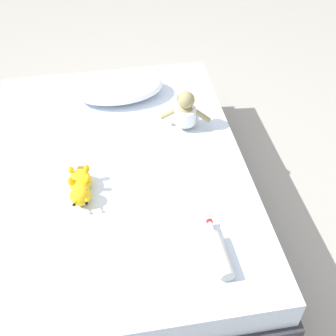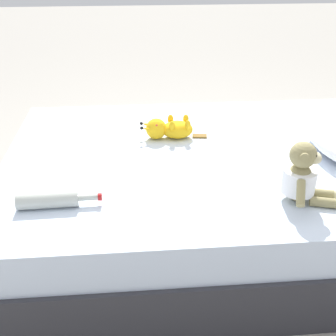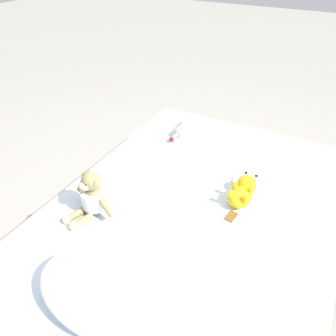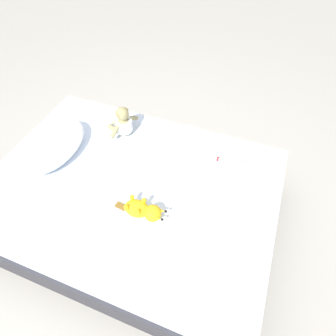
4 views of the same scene
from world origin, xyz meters
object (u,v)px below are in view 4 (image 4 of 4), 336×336
at_px(plush_monkey, 123,123).
at_px(glass_bottle, 244,165).
at_px(plush_yellow_creature, 143,210).
at_px(pillow, 54,145).
at_px(bed, 134,201).

relative_size(plush_monkey, glass_bottle, 0.94).
bearing_deg(glass_bottle, plush_yellow_creature, 140.08).
distance_m(pillow, plush_monkey, 0.50).
relative_size(plush_yellow_creature, glass_bottle, 1.09).
bearing_deg(plush_monkey, glass_bottle, -91.92).
distance_m(plush_monkey, glass_bottle, 0.91).
xyz_separation_m(pillow, plush_yellow_creature, (-0.25, -0.79, -0.02)).
relative_size(bed, plush_monkey, 6.72).
bearing_deg(glass_bottle, bed, 120.61).
height_order(plush_monkey, plush_yellow_creature, plush_monkey).
bearing_deg(bed, plush_monkey, 31.83).
distance_m(bed, glass_bottle, 0.79).
xyz_separation_m(bed, plush_yellow_creature, (-0.18, -0.18, 0.26)).
bearing_deg(plush_yellow_creature, bed, 43.95).
bearing_deg(plush_yellow_creature, pillow, 72.66).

